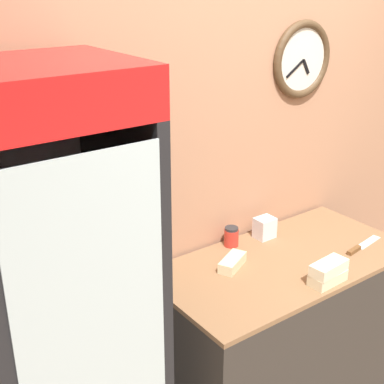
# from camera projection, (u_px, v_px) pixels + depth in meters

# --- Properties ---
(wall_back) EXTENTS (5.20, 0.10, 2.70)m
(wall_back) POSITION_uv_depth(u_px,v_px,m) (238.00, 158.00, 2.95)
(wall_back) COLOR #AD7A5B
(wall_back) RESTS_ON ground_plane
(prep_counter) EXTENTS (1.40, 0.71, 0.90)m
(prep_counter) POSITION_uv_depth(u_px,v_px,m) (279.00, 330.00, 2.99)
(prep_counter) COLOR #332D28
(prep_counter) RESTS_ON ground_plane
(beverage_cooler) EXTENTS (0.64, 0.67, 2.04)m
(beverage_cooler) POSITION_uv_depth(u_px,v_px,m) (53.00, 299.00, 2.12)
(beverage_cooler) COLOR black
(beverage_cooler) RESTS_ON ground_plane
(sandwich_stack_bottom) EXTENTS (0.20, 0.10, 0.06)m
(sandwich_stack_bottom) POSITION_uv_depth(u_px,v_px,m) (328.00, 278.00, 2.60)
(sandwich_stack_bottom) COLOR beige
(sandwich_stack_bottom) RESTS_ON prep_counter
(sandwich_stack_middle) EXTENTS (0.21, 0.11, 0.06)m
(sandwich_stack_middle) POSITION_uv_depth(u_px,v_px,m) (329.00, 267.00, 2.58)
(sandwich_stack_middle) COLOR beige
(sandwich_stack_middle) RESTS_ON sandwich_stack_bottom
(sandwich_flat_left) EXTENTS (0.21, 0.16, 0.05)m
(sandwich_flat_left) POSITION_uv_depth(u_px,v_px,m) (232.00, 262.00, 2.74)
(sandwich_flat_left) COLOR beige
(sandwich_flat_left) RESTS_ON prep_counter
(chefs_knife) EXTENTS (0.31, 0.08, 0.02)m
(chefs_knife) POSITION_uv_depth(u_px,v_px,m) (359.00, 247.00, 2.93)
(chefs_knife) COLOR silver
(chefs_knife) RESTS_ON prep_counter
(condiment_jar) EXTENTS (0.08, 0.08, 0.11)m
(condiment_jar) POSITION_uv_depth(u_px,v_px,m) (231.00, 237.00, 2.95)
(condiment_jar) COLOR #B72D23
(condiment_jar) RESTS_ON prep_counter
(napkin_dispenser) EXTENTS (0.11, 0.09, 0.12)m
(napkin_dispenser) POSITION_uv_depth(u_px,v_px,m) (265.00, 228.00, 3.04)
(napkin_dispenser) COLOR silver
(napkin_dispenser) RESTS_ON prep_counter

